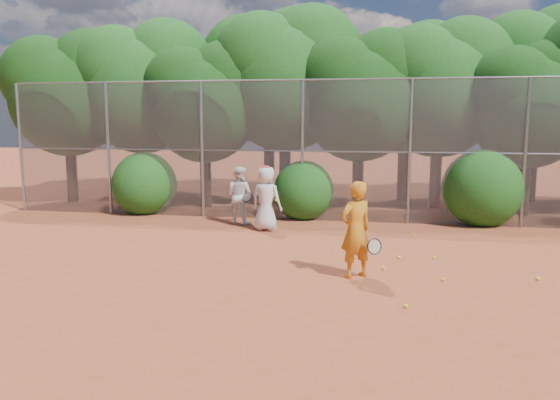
# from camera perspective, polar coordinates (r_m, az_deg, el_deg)

# --- Properties ---
(ground) EXTENTS (80.00, 80.00, 0.00)m
(ground) POSITION_cam_1_polar(r_m,az_deg,el_deg) (10.01, 3.05, -8.50)
(ground) COLOR #A04324
(ground) RESTS_ON ground
(fence_back) EXTENTS (20.05, 0.09, 4.03)m
(fence_back) POSITION_cam_1_polar(r_m,az_deg,el_deg) (15.57, 5.57, 5.26)
(fence_back) COLOR gray
(fence_back) RESTS_ON ground
(tree_0) EXTENTS (4.38, 3.81, 6.00)m
(tree_0) POSITION_cam_1_polar(r_m,az_deg,el_deg) (20.54, -21.17, 10.76)
(tree_0) COLOR black
(tree_0) RESTS_ON ground
(tree_1) EXTENTS (4.64, 4.03, 6.35)m
(tree_1) POSITION_cam_1_polar(r_m,az_deg,el_deg) (19.83, -14.13, 11.85)
(tree_1) COLOR black
(tree_1) RESTS_ON ground
(tree_2) EXTENTS (3.99, 3.47, 5.47)m
(tree_2) POSITION_cam_1_polar(r_m,az_deg,el_deg) (18.24, -7.74, 10.51)
(tree_2) COLOR black
(tree_2) RESTS_ON ground
(tree_3) EXTENTS (4.89, 4.26, 6.70)m
(tree_3) POSITION_cam_1_polar(r_m,az_deg,el_deg) (18.66, 0.75, 13.04)
(tree_3) COLOR black
(tree_3) RESTS_ON ground
(tree_4) EXTENTS (4.19, 3.64, 5.73)m
(tree_4) POSITION_cam_1_polar(r_m,az_deg,el_deg) (17.76, 8.50, 11.11)
(tree_4) COLOR black
(tree_4) RESTS_ON ground
(tree_5) EXTENTS (4.51, 3.92, 6.17)m
(tree_5) POSITION_cam_1_polar(r_m,az_deg,el_deg) (18.65, 16.49, 11.63)
(tree_5) COLOR black
(tree_5) RESTS_ON ground
(tree_6) EXTENTS (3.86, 3.36, 5.29)m
(tree_6) POSITION_cam_1_polar(r_m,az_deg,el_deg) (18.06, 24.73, 9.47)
(tree_6) COLOR black
(tree_6) RESTS_ON ground
(tree_9) EXTENTS (4.83, 4.20, 6.62)m
(tree_9) POSITION_cam_1_polar(r_m,az_deg,el_deg) (22.35, -14.02, 11.90)
(tree_9) COLOR black
(tree_9) RESTS_ON ground
(tree_10) EXTENTS (5.15, 4.48, 7.06)m
(tree_10) POSITION_cam_1_polar(r_m,az_deg,el_deg) (21.02, -0.95, 13.16)
(tree_10) COLOR black
(tree_10) RESTS_ON ground
(tree_11) EXTENTS (4.64, 4.03, 6.35)m
(tree_11) POSITION_cam_1_polar(r_m,az_deg,el_deg) (20.18, 13.15, 11.82)
(tree_11) COLOR black
(tree_11) RESTS_ON ground
(tree_12) EXTENTS (5.02, 4.37, 6.88)m
(tree_12) POSITION_cam_1_polar(r_m,az_deg,el_deg) (21.47, 25.48, 11.95)
(tree_12) COLOR black
(tree_12) RESTS_ON ground
(bush_0) EXTENTS (2.00, 2.00, 2.00)m
(bush_0) POSITION_cam_1_polar(r_m,az_deg,el_deg) (17.47, -13.99, 1.94)
(bush_0) COLOR #144812
(bush_0) RESTS_ON ground
(bush_1) EXTENTS (1.80, 1.80, 1.80)m
(bush_1) POSITION_cam_1_polar(r_m,az_deg,el_deg) (16.07, 2.48, 1.27)
(bush_1) COLOR #144812
(bush_1) RESTS_ON ground
(bush_2) EXTENTS (2.20, 2.20, 2.20)m
(bush_2) POSITION_cam_1_polar(r_m,az_deg,el_deg) (16.13, 20.36, 1.49)
(bush_2) COLOR #144812
(bush_2) RESTS_ON ground
(player_yellow) EXTENTS (0.89, 0.75, 1.80)m
(player_yellow) POSITION_cam_1_polar(r_m,az_deg,el_deg) (10.13, 7.92, -3.11)
(player_yellow) COLOR #C67717
(player_yellow) RESTS_ON ground
(player_teen) EXTENTS (0.95, 0.75, 1.72)m
(player_teen) POSITION_cam_1_polar(r_m,az_deg,el_deg) (14.27, -1.44, 0.17)
(player_teen) COLOR silver
(player_teen) RESTS_ON ground
(player_white) EXTENTS (0.95, 0.87, 1.62)m
(player_white) POSITION_cam_1_polar(r_m,az_deg,el_deg) (15.24, -4.28, 0.51)
(player_white) COLOR white
(player_white) RESTS_ON ground
(ball_0) EXTENTS (0.07, 0.07, 0.07)m
(ball_0) POSITION_cam_1_polar(r_m,az_deg,el_deg) (11.79, 12.33, -5.88)
(ball_0) COLOR #CFDC28
(ball_0) RESTS_ON ground
(ball_1) EXTENTS (0.07, 0.07, 0.07)m
(ball_1) POSITION_cam_1_polar(r_m,az_deg,el_deg) (11.98, 15.81, -5.79)
(ball_1) COLOR #CFDC28
(ball_1) RESTS_ON ground
(ball_2) EXTENTS (0.07, 0.07, 0.07)m
(ball_2) POSITION_cam_1_polar(r_m,az_deg,el_deg) (8.87, 13.00, -10.75)
(ball_2) COLOR #CFDC28
(ball_2) RESTS_ON ground
(ball_3) EXTENTS (0.07, 0.07, 0.07)m
(ball_3) POSITION_cam_1_polar(r_m,az_deg,el_deg) (11.10, 25.34, -7.44)
(ball_3) COLOR #CFDC28
(ball_3) RESTS_ON ground
(ball_4) EXTENTS (0.07, 0.07, 0.07)m
(ball_4) POSITION_cam_1_polar(r_m,az_deg,el_deg) (10.90, 10.75, -7.02)
(ball_4) COLOR #CFDC28
(ball_4) RESTS_ON ground
(ball_5) EXTENTS (0.07, 0.07, 0.07)m
(ball_5) POSITION_cam_1_polar(r_m,az_deg,el_deg) (14.18, 13.71, -3.50)
(ball_5) COLOR #CFDC28
(ball_5) RESTS_ON ground
(ball_6) EXTENTS (0.07, 0.07, 0.07)m
(ball_6) POSITION_cam_1_polar(r_m,az_deg,el_deg) (10.42, 16.69, -7.96)
(ball_6) COLOR #CFDC28
(ball_6) RESTS_ON ground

